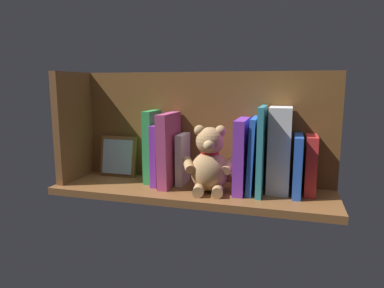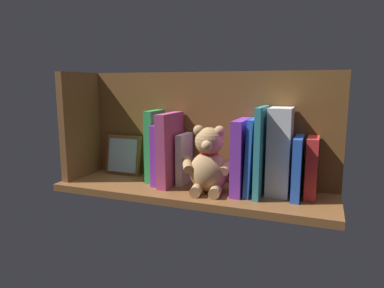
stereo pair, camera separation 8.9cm
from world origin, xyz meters
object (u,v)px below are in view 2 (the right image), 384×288
(book_0, at_px, (312,168))
(teddy_bear, at_px, (209,163))
(dictionary_thick_white, at_px, (280,152))
(picture_frame_leaning, at_px, (123,155))

(book_0, distance_m, teddy_bear, 0.29)
(book_0, bearing_deg, dictionary_thick_white, 1.48)
(book_0, xyz_separation_m, dictionary_thick_white, (0.09, 0.00, 0.04))
(teddy_bear, xyz_separation_m, picture_frame_leaning, (0.34, -0.08, -0.02))
(book_0, bearing_deg, teddy_bear, 11.06)
(dictionary_thick_white, xyz_separation_m, teddy_bear, (0.20, 0.05, -0.04))
(book_0, height_order, picture_frame_leaning, book_0)
(dictionary_thick_white, height_order, picture_frame_leaning, dictionary_thick_white)
(teddy_bear, bearing_deg, dictionary_thick_white, -173.37)
(dictionary_thick_white, xyz_separation_m, picture_frame_leaning, (0.54, -0.03, -0.06))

